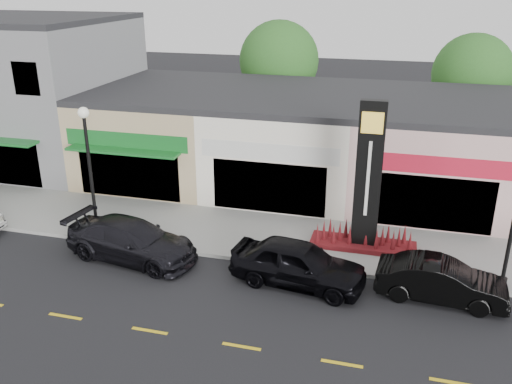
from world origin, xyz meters
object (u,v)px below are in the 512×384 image
at_px(car_dark_sedan, 132,240).
at_px(car_black_sedan, 298,263).
at_px(pylon_sign, 367,198).
at_px(car_black_conv, 441,281).
at_px(lamp_west_near, 89,159).

xyz_separation_m(car_dark_sedan, car_black_sedan, (6.64, -0.21, 0.05)).
distance_m(car_dark_sedan, car_black_sedan, 6.64).
distance_m(pylon_sign, car_black_conv, 4.39).
distance_m(pylon_sign, car_dark_sedan, 9.32).
xyz_separation_m(car_dark_sedan, car_black_conv, (11.53, 0.05, -0.06)).
bearing_deg(car_black_conv, lamp_west_near, 89.05).
bearing_deg(car_dark_sedan, car_black_conv, -80.89).
distance_m(lamp_west_near, car_black_sedan, 9.45).
bearing_deg(car_black_sedan, pylon_sign, -24.76).
xyz_separation_m(lamp_west_near, car_black_conv, (13.83, -1.26, -2.76)).
bearing_deg(car_black_sedan, car_dark_sedan, 95.99).
bearing_deg(car_black_conv, car_black_sedan, 97.32).
bearing_deg(car_black_conv, car_dark_sedan, 94.50).
bearing_deg(pylon_sign, lamp_west_near, -171.23).
bearing_deg(car_dark_sedan, car_black_sedan, -82.98).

